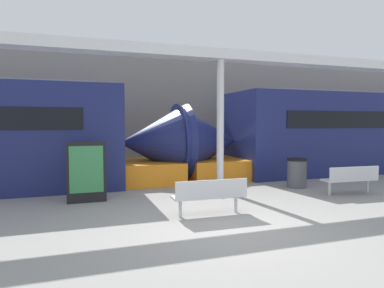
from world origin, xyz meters
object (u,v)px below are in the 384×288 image
object	(u,v)px
trash_bin	(297,173)
poster_board	(86,172)
support_column_near	(220,126)
bench_far	(351,178)
train_left	(377,133)
bench_near	(210,194)

from	to	relation	value
trash_bin	poster_board	world-z (taller)	poster_board
poster_board	support_column_near	xyz separation A→B (m)	(3.73, 0.34, 1.11)
bench_far	support_column_near	bearing A→B (deg)	155.46
train_left	bench_near	size ratio (longest dim) A/B	11.13
train_left	bench_far	world-z (taller)	train_left
poster_board	trash_bin	bearing A→B (deg)	0.06
bench_far	trash_bin	bearing A→B (deg)	122.83
support_column_near	bench_near	bearing A→B (deg)	-118.08
bench_near	trash_bin	distance (m)	4.25
bench_far	poster_board	bearing A→B (deg)	172.50
trash_bin	poster_board	xyz separation A→B (m)	(-6.14, -0.01, 0.32)
support_column_near	bench_far	bearing A→B (deg)	-28.23
poster_board	support_column_near	world-z (taller)	support_column_near
train_left	bench_near	world-z (taller)	train_left
trash_bin	train_left	bearing A→B (deg)	23.39
trash_bin	poster_board	bearing A→B (deg)	-179.94
train_left	bench_near	distance (m)	10.72
bench_near	trash_bin	world-z (taller)	trash_bin
train_left	support_column_near	xyz separation A→B (m)	(-8.31, -2.22, 0.35)
train_left	poster_board	size ratio (longest dim) A/B	11.75
bench_near	bench_far	distance (m)	4.52
poster_board	bench_far	bearing A→B (deg)	-11.20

